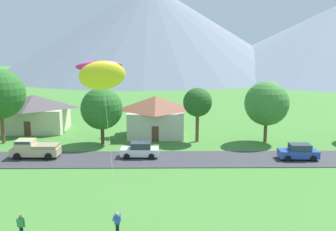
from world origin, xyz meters
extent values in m
cube|color=#38383D|center=(0.00, 28.40, 0.04)|extent=(160.00, 6.14, 0.08)
cone|color=slate|center=(-5.13, 148.07, 17.81)|extent=(118.33, 118.33, 35.63)
cube|color=beige|center=(-18.41, 42.91, 1.68)|extent=(8.94, 6.39, 3.36)
pyramid|color=#564C51|center=(-18.41, 42.91, 4.29)|extent=(9.66, 6.91, 1.85)
cube|color=brown|center=(-18.41, 39.69, 1.00)|extent=(0.90, 0.06, 2.00)
cube|color=beige|center=(-0.84, 39.48, 1.78)|extent=(7.35, 6.32, 3.55)
pyramid|color=brown|center=(-0.84, 39.48, 4.53)|extent=(7.94, 6.83, 1.95)
cube|color=brown|center=(-0.84, 36.30, 1.00)|extent=(0.90, 0.06, 2.00)
cylinder|color=#4C3823|center=(-7.46, 35.26, 1.28)|extent=(0.44, 0.44, 2.56)
sphere|color=#286623|center=(-7.46, 35.26, 4.52)|extent=(5.24, 5.24, 5.24)
cylinder|color=brown|center=(4.56, 36.27, 1.87)|extent=(0.44, 0.44, 3.75)
sphere|color=#23561E|center=(4.56, 36.27, 5.14)|extent=(3.70, 3.70, 3.70)
cylinder|color=brown|center=(-20.11, 35.70, 1.99)|extent=(0.44, 0.44, 3.98)
sphere|color=#286623|center=(-20.11, 35.70, 6.31)|extent=(6.22, 6.22, 6.22)
cylinder|color=brown|center=(13.27, 35.88, 1.47)|extent=(0.44, 0.44, 2.93)
sphere|color=#3D7F33|center=(13.27, 35.88, 5.04)|extent=(5.62, 5.62, 5.62)
cube|color=white|center=(-2.43, 29.17, 0.68)|extent=(4.24, 1.90, 0.80)
cube|color=#2D3847|center=(-2.28, 29.17, 1.42)|extent=(2.24, 1.64, 0.68)
cylinder|color=black|center=(-3.80, 28.29, 0.40)|extent=(0.65, 0.26, 0.64)
cylinder|color=black|center=(-3.76, 30.13, 0.40)|extent=(0.65, 0.26, 0.64)
cylinder|color=black|center=(-1.10, 28.22, 0.40)|extent=(0.65, 0.26, 0.64)
cylinder|color=black|center=(-1.06, 30.06, 0.40)|extent=(0.65, 0.26, 0.64)
cube|color=#2847A8|center=(14.91, 28.21, 0.68)|extent=(4.24, 1.90, 0.80)
cube|color=#2D3847|center=(15.06, 28.20, 1.42)|extent=(2.24, 1.64, 0.68)
cylinder|color=black|center=(13.54, 27.32, 0.40)|extent=(0.65, 0.26, 0.64)
cylinder|color=black|center=(13.59, 29.16, 0.40)|extent=(0.65, 0.26, 0.64)
cylinder|color=black|center=(16.24, 27.25, 0.40)|extent=(0.65, 0.26, 0.64)
cylinder|color=black|center=(16.29, 29.09, 0.40)|extent=(0.65, 0.26, 0.64)
cube|color=#C6B284|center=(-13.95, 29.23, 0.75)|extent=(5.24, 2.10, 0.84)
cube|color=#C6B284|center=(-15.05, 29.25, 1.62)|extent=(1.94, 1.88, 0.90)
cube|color=#2D3847|center=(-15.05, 29.25, 1.89)|extent=(1.65, 1.91, 0.28)
cube|color=tan|center=(-12.80, 29.21, 1.35)|extent=(2.74, 2.01, 0.36)
cylinder|color=black|center=(-15.67, 28.24, 0.46)|extent=(0.77, 0.30, 0.76)
cylinder|color=black|center=(-15.63, 30.28, 0.46)|extent=(0.77, 0.30, 0.76)
cylinder|color=black|center=(-12.27, 28.17, 0.46)|extent=(0.77, 0.30, 0.76)
cylinder|color=black|center=(-12.23, 30.21, 0.46)|extent=(0.77, 0.30, 0.76)
cylinder|color=black|center=(-2.85, 11.21, 0.44)|extent=(0.24, 0.24, 0.88)
cube|color=#2D51A3|center=(-2.85, 11.21, 1.17)|extent=(0.36, 0.22, 0.58)
sphere|color=tan|center=(-2.85, 11.21, 1.57)|extent=(0.21, 0.21, 0.21)
cylinder|color=#2D51A3|center=(-3.07, 11.27, 1.31)|extent=(0.18, 0.55, 0.37)
cylinder|color=#2D51A3|center=(-2.63, 11.27, 1.31)|extent=(0.18, 0.55, 0.37)
ellipsoid|color=yellow|center=(-4.08, 14.88, 10.34)|extent=(3.78, 3.09, 2.28)
ellipsoid|color=#D12D9E|center=(-4.34, 15.31, 10.97)|extent=(3.31, 2.23, 0.79)
cylinder|color=silver|center=(-3.47, 13.04, 5.94)|extent=(1.26, 3.70, 8.79)
cube|color=#388E51|center=(-9.04, 10.88, 1.17)|extent=(0.36, 0.22, 0.58)
sphere|color=#9E7051|center=(-9.04, 10.88, 1.57)|extent=(0.21, 0.21, 0.21)
cylinder|color=#388E51|center=(-9.26, 10.88, 1.12)|extent=(0.12, 0.18, 0.59)
cylinder|color=#388E51|center=(-8.82, 10.88, 1.12)|extent=(0.12, 0.18, 0.59)
camera|label=1|loc=(0.20, -12.87, 12.65)|focal=41.94mm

